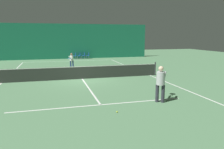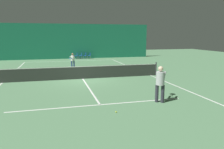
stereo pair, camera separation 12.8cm
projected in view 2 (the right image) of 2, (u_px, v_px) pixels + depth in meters
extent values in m
plane|color=#56845B|center=(83.00, 79.00, 16.28)|extent=(60.00, 60.00, 0.00)
cube|color=#196B4C|center=(69.00, 41.00, 29.99)|extent=(23.00, 0.12, 4.76)
cube|color=white|center=(71.00, 61.00, 27.61)|extent=(11.00, 0.10, 0.00)
cube|color=white|center=(75.00, 67.00, 22.38)|extent=(8.25, 0.10, 0.00)
cube|color=white|center=(100.00, 105.00, 10.19)|extent=(8.25, 0.10, 0.00)
cube|color=white|center=(2.00, 83.00, 14.91)|extent=(0.10, 23.80, 0.00)
cube|color=white|center=(151.00, 75.00, 17.66)|extent=(0.10, 23.80, 0.00)
cube|color=white|center=(83.00, 79.00, 16.28)|extent=(0.10, 12.80, 0.00)
cube|color=#2D332D|center=(83.00, 73.00, 16.20)|extent=(11.90, 0.02, 0.95)
cube|color=white|center=(82.00, 67.00, 16.12)|extent=(11.90, 0.02, 0.05)
cylinder|color=#333338|center=(156.00, 69.00, 17.68)|extent=(0.10, 0.10, 1.07)
cylinder|color=#2D2D38|center=(157.00, 93.00, 10.55)|extent=(0.23, 0.23, 0.87)
cylinder|color=#2D2D38|center=(163.00, 94.00, 10.46)|extent=(0.23, 0.23, 0.87)
cylinder|color=#B7B7BC|center=(160.00, 78.00, 10.38)|extent=(0.56, 0.56, 0.63)
sphere|color=beige|center=(161.00, 69.00, 10.29)|extent=(0.24, 0.24, 0.24)
cylinder|color=#B7B7BC|center=(158.00, 74.00, 10.67)|extent=(0.41, 0.55, 0.25)
cylinder|color=#B7B7BC|center=(164.00, 75.00, 10.56)|extent=(0.41, 0.55, 0.25)
cylinder|color=black|center=(162.00, 75.00, 11.04)|extent=(0.19, 0.27, 0.03)
torus|color=black|center=(163.00, 74.00, 11.32)|extent=(0.46, 0.46, 0.03)
cylinder|color=silver|center=(163.00, 74.00, 11.32)|extent=(0.38, 0.38, 0.00)
cylinder|color=navy|center=(74.00, 64.00, 21.56)|extent=(0.18, 0.18, 0.73)
cylinder|color=navy|center=(72.00, 64.00, 21.57)|extent=(0.18, 0.18, 0.73)
cylinder|color=white|center=(73.00, 58.00, 21.45)|extent=(0.43, 0.43, 0.53)
sphere|color=#936B4C|center=(73.00, 54.00, 21.38)|extent=(0.20, 0.20, 0.20)
cylinder|color=white|center=(73.00, 57.00, 21.19)|extent=(0.24, 0.50, 0.21)
cylinder|color=white|center=(71.00, 57.00, 21.20)|extent=(0.24, 0.50, 0.21)
cylinder|color=black|center=(71.00, 58.00, 20.82)|extent=(0.12, 0.30, 0.03)
torus|color=#1951B2|center=(70.00, 59.00, 20.52)|extent=(0.42, 0.42, 0.03)
cylinder|color=silver|center=(70.00, 59.00, 20.52)|extent=(0.35, 0.35, 0.00)
cylinder|color=#99999E|center=(74.00, 57.00, 30.20)|extent=(0.03, 0.03, 0.39)
cylinder|color=#99999E|center=(74.00, 58.00, 29.83)|extent=(0.03, 0.03, 0.39)
cylinder|color=#99999E|center=(77.00, 57.00, 30.29)|extent=(0.03, 0.03, 0.39)
cylinder|color=#99999E|center=(77.00, 58.00, 29.93)|extent=(0.03, 0.03, 0.39)
cube|color=#19479E|center=(76.00, 56.00, 30.02)|extent=(0.44, 0.44, 0.05)
cube|color=#19479E|center=(77.00, 54.00, 30.03)|extent=(0.04, 0.44, 0.40)
cylinder|color=#99999E|center=(79.00, 57.00, 30.35)|extent=(0.03, 0.03, 0.39)
cylinder|color=#99999E|center=(79.00, 58.00, 29.98)|extent=(0.03, 0.03, 0.39)
cylinder|color=#99999E|center=(81.00, 57.00, 30.44)|extent=(0.03, 0.03, 0.39)
cylinder|color=#99999E|center=(82.00, 57.00, 30.08)|extent=(0.03, 0.03, 0.39)
cube|color=#19479E|center=(80.00, 56.00, 30.17)|extent=(0.44, 0.44, 0.05)
cube|color=#19479E|center=(82.00, 54.00, 30.18)|extent=(0.04, 0.44, 0.40)
cylinder|color=#99999E|center=(83.00, 57.00, 30.50)|extent=(0.03, 0.03, 0.39)
cylinder|color=#99999E|center=(83.00, 57.00, 30.14)|extent=(0.03, 0.03, 0.39)
cylinder|color=#99999E|center=(86.00, 57.00, 30.59)|extent=(0.03, 0.03, 0.39)
cylinder|color=#99999E|center=(86.00, 57.00, 30.23)|extent=(0.03, 0.03, 0.39)
cube|color=#19479E|center=(84.00, 56.00, 30.32)|extent=(0.44, 0.44, 0.05)
cube|color=#19479E|center=(86.00, 54.00, 30.34)|extent=(0.04, 0.44, 0.40)
cylinder|color=#99999E|center=(87.00, 57.00, 30.65)|extent=(0.03, 0.03, 0.39)
cylinder|color=#99999E|center=(88.00, 57.00, 30.29)|extent=(0.03, 0.03, 0.39)
cylinder|color=#99999E|center=(90.00, 57.00, 30.74)|extent=(0.03, 0.03, 0.39)
cylinder|color=#99999E|center=(90.00, 57.00, 30.38)|extent=(0.03, 0.03, 0.39)
cube|color=#19479E|center=(89.00, 56.00, 30.48)|extent=(0.44, 0.44, 0.05)
cube|color=#19479E|center=(90.00, 54.00, 30.49)|extent=(0.04, 0.44, 0.40)
sphere|color=#D1DB33|center=(116.00, 112.00, 9.15)|extent=(0.07, 0.07, 0.07)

